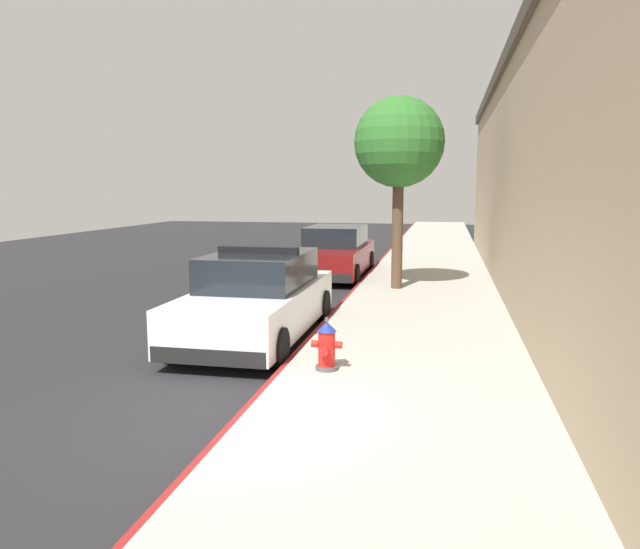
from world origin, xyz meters
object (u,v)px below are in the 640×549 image
fire_hydrant (327,346)px  street_tree (399,144)px  parked_car_silver_ahead (335,253)px  police_cruiser (258,298)px

fire_hydrant → street_tree: bearing=86.8°
parked_car_silver_ahead → police_cruiser: bearing=-90.0°
street_tree → police_cruiser: bearing=-112.2°
street_tree → parked_car_silver_ahead: bearing=127.5°
police_cruiser → street_tree: bearing=67.8°
parked_car_silver_ahead → street_tree: 4.63m
police_cruiser → parked_car_silver_ahead: 7.90m
police_cruiser → street_tree: street_tree is taller
parked_car_silver_ahead → street_tree: size_ratio=1.00×
police_cruiser → fire_hydrant: size_ratio=6.37×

